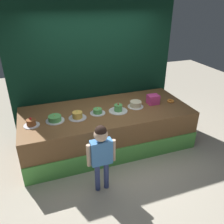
{
  "coord_description": "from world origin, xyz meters",
  "views": [
    {
      "loc": [
        -1.2,
        -3.03,
        2.69
      ],
      "look_at": [
        0.02,
        0.41,
        0.85
      ],
      "focal_mm": 36.6,
      "sensor_mm": 36.0,
      "label": 1
    }
  ],
  "objects_px": {
    "child_figure": "(101,150)",
    "pink_box": "(153,99)",
    "cake_center_left": "(77,115)",
    "donut": "(171,101)",
    "cake_right": "(118,109)",
    "cake_center_right": "(98,111)",
    "cake_far_right": "(136,104)",
    "cake_far_left": "(31,123)",
    "cake_left": "(55,119)"
  },
  "relations": [
    {
      "from": "pink_box",
      "to": "child_figure",
      "type": "bearing_deg",
      "value": -142.26
    },
    {
      "from": "donut",
      "to": "cake_center_right",
      "type": "xyz_separation_m",
      "value": [
        -1.56,
        0.0,
        0.02
      ]
    },
    {
      "from": "child_figure",
      "to": "cake_right",
      "type": "bearing_deg",
      "value": 57.57
    },
    {
      "from": "cake_far_left",
      "to": "cake_left",
      "type": "bearing_deg",
      "value": 5.01
    },
    {
      "from": "pink_box",
      "to": "cake_far_right",
      "type": "bearing_deg",
      "value": -177.26
    },
    {
      "from": "cake_center_left",
      "to": "cake_right",
      "type": "relative_size",
      "value": 0.89
    },
    {
      "from": "donut",
      "to": "cake_far_left",
      "type": "height_order",
      "value": "cake_far_left"
    },
    {
      "from": "cake_center_left",
      "to": "cake_center_right",
      "type": "bearing_deg",
      "value": 9.07
    },
    {
      "from": "cake_right",
      "to": "cake_left",
      "type": "bearing_deg",
      "value": 179.53
    },
    {
      "from": "child_figure",
      "to": "cake_left",
      "type": "distance_m",
      "value": 1.16
    },
    {
      "from": "pink_box",
      "to": "cake_center_right",
      "type": "height_order",
      "value": "pink_box"
    },
    {
      "from": "child_figure",
      "to": "cake_far_right",
      "type": "relative_size",
      "value": 3.66
    },
    {
      "from": "pink_box",
      "to": "cake_right",
      "type": "height_order",
      "value": "pink_box"
    },
    {
      "from": "cake_center_right",
      "to": "child_figure",
      "type": "bearing_deg",
      "value": -103.68
    },
    {
      "from": "child_figure",
      "to": "pink_box",
      "type": "bearing_deg",
      "value": 37.74
    },
    {
      "from": "child_figure",
      "to": "donut",
      "type": "height_order",
      "value": "child_figure"
    },
    {
      "from": "pink_box",
      "to": "cake_center_left",
      "type": "bearing_deg",
      "value": -176.22
    },
    {
      "from": "cake_center_left",
      "to": "cake_center_right",
      "type": "relative_size",
      "value": 1.12
    },
    {
      "from": "pink_box",
      "to": "cake_right",
      "type": "distance_m",
      "value": 0.79
    },
    {
      "from": "donut",
      "to": "cake_center_left",
      "type": "bearing_deg",
      "value": -178.27
    },
    {
      "from": "donut",
      "to": "cake_center_right",
      "type": "relative_size",
      "value": 0.51
    },
    {
      "from": "child_figure",
      "to": "cake_right",
      "type": "distance_m",
      "value": 1.22
    },
    {
      "from": "donut",
      "to": "child_figure",
      "type": "bearing_deg",
      "value": -149.72
    },
    {
      "from": "pink_box",
      "to": "cake_center_left",
      "type": "xyz_separation_m",
      "value": [
        -1.56,
        -0.1,
        -0.04
      ]
    },
    {
      "from": "cake_center_right",
      "to": "cake_far_right",
      "type": "bearing_deg",
      "value": 1.63
    },
    {
      "from": "pink_box",
      "to": "cake_center_right",
      "type": "relative_size",
      "value": 0.78
    },
    {
      "from": "child_figure",
      "to": "cake_left",
      "type": "bearing_deg",
      "value": 116.78
    },
    {
      "from": "child_figure",
      "to": "cake_center_left",
      "type": "relative_size",
      "value": 3.58
    },
    {
      "from": "cake_left",
      "to": "cake_right",
      "type": "relative_size",
      "value": 0.91
    },
    {
      "from": "cake_far_left",
      "to": "cake_center_left",
      "type": "height_order",
      "value": "cake_center_left"
    },
    {
      "from": "cake_far_left",
      "to": "cake_center_left",
      "type": "xyz_separation_m",
      "value": [
        0.78,
        0.01,
        -0.0
      ]
    },
    {
      "from": "cake_center_left",
      "to": "cake_center_right",
      "type": "distance_m",
      "value": 0.4
    },
    {
      "from": "cake_center_right",
      "to": "cake_right",
      "type": "distance_m",
      "value": 0.39
    },
    {
      "from": "cake_left",
      "to": "cake_far_right",
      "type": "height_order",
      "value": "cake_left"
    },
    {
      "from": "cake_center_left",
      "to": "cake_center_right",
      "type": "xyz_separation_m",
      "value": [
        0.39,
        0.06,
        -0.01
      ]
    },
    {
      "from": "pink_box",
      "to": "cake_center_left",
      "type": "height_order",
      "value": "pink_box"
    },
    {
      "from": "cake_far_right",
      "to": "cake_center_left",
      "type": "bearing_deg",
      "value": -175.87
    },
    {
      "from": "cake_center_left",
      "to": "donut",
      "type": "bearing_deg",
      "value": 1.73
    },
    {
      "from": "child_figure",
      "to": "cake_center_left",
      "type": "xyz_separation_m",
      "value": [
        -0.13,
        1.0,
        0.09
      ]
    },
    {
      "from": "child_figure",
      "to": "cake_far_right",
      "type": "distance_m",
      "value": 1.51
    },
    {
      "from": "cake_far_right",
      "to": "cake_far_left",
      "type": "bearing_deg",
      "value": -177.35
    },
    {
      "from": "cake_center_left",
      "to": "cake_right",
      "type": "bearing_deg",
      "value": 1.37
    },
    {
      "from": "pink_box",
      "to": "cake_left",
      "type": "height_order",
      "value": "pink_box"
    },
    {
      "from": "cake_right",
      "to": "cake_far_right",
      "type": "relative_size",
      "value": 1.14
    },
    {
      "from": "cake_right",
      "to": "cake_center_left",
      "type": "bearing_deg",
      "value": -178.63
    },
    {
      "from": "cake_far_left",
      "to": "cake_right",
      "type": "height_order",
      "value": "cake_right"
    },
    {
      "from": "child_figure",
      "to": "cake_center_left",
      "type": "height_order",
      "value": "child_figure"
    },
    {
      "from": "cake_left",
      "to": "cake_far_left",
      "type": "bearing_deg",
      "value": -174.99
    },
    {
      "from": "donut",
      "to": "cake_center_left",
      "type": "distance_m",
      "value": 1.95
    },
    {
      "from": "pink_box",
      "to": "cake_far_right",
      "type": "xyz_separation_m",
      "value": [
        -0.39,
        -0.02,
        -0.04
      ]
    }
  ]
}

